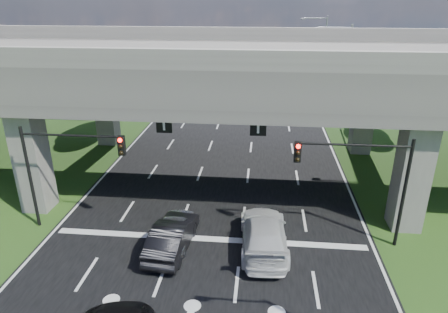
% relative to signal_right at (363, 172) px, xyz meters
% --- Properties ---
extents(ground, '(160.00, 160.00, 0.00)m').
position_rel_signal_right_xyz_m(ground, '(-7.82, -3.94, -4.19)').
color(ground, '#284A18').
rests_on(ground, ground).
extents(road, '(18.00, 120.00, 0.03)m').
position_rel_signal_right_xyz_m(road, '(-7.82, 6.06, -4.17)').
color(road, black).
rests_on(road, ground).
extents(overpass, '(80.00, 15.00, 10.00)m').
position_rel_signal_right_xyz_m(overpass, '(-7.82, 8.06, 3.73)').
color(overpass, '#3E3B39').
rests_on(overpass, ground).
extents(warehouse, '(20.00, 10.00, 4.00)m').
position_rel_signal_right_xyz_m(warehouse, '(-33.82, 31.06, -2.19)').
color(warehouse, '#9E9E99').
rests_on(warehouse, ground).
extents(signal_right, '(5.76, 0.54, 6.00)m').
position_rel_signal_right_xyz_m(signal_right, '(0.00, 0.00, 0.00)').
color(signal_right, black).
rests_on(signal_right, ground).
extents(signal_left, '(5.76, 0.54, 6.00)m').
position_rel_signal_right_xyz_m(signal_left, '(-15.65, 0.00, 0.00)').
color(signal_left, black).
rests_on(signal_left, ground).
extents(streetlight_far, '(3.38, 0.25, 10.00)m').
position_rel_signal_right_xyz_m(streetlight_far, '(2.27, 20.06, 1.66)').
color(streetlight_far, gray).
rests_on(streetlight_far, ground).
extents(streetlight_beyond, '(3.38, 0.25, 10.00)m').
position_rel_signal_right_xyz_m(streetlight_beyond, '(2.27, 36.06, 1.66)').
color(streetlight_beyond, gray).
rests_on(streetlight_beyond, ground).
extents(tree_left_near, '(4.50, 4.50, 7.80)m').
position_rel_signal_right_xyz_m(tree_left_near, '(-21.78, 22.06, 0.63)').
color(tree_left_near, black).
rests_on(tree_left_near, ground).
extents(tree_left_mid, '(3.91, 3.90, 6.76)m').
position_rel_signal_right_xyz_m(tree_left_mid, '(-24.78, 30.06, -0.01)').
color(tree_left_mid, black).
rests_on(tree_left_mid, ground).
extents(tree_left_far, '(4.80, 4.80, 8.32)m').
position_rel_signal_right_xyz_m(tree_left_far, '(-20.78, 38.06, 0.95)').
color(tree_left_far, black).
rests_on(tree_left_far, ground).
extents(tree_right_near, '(4.20, 4.20, 7.28)m').
position_rel_signal_right_xyz_m(tree_right_near, '(5.22, 24.06, 0.31)').
color(tree_right_near, black).
rests_on(tree_right_near, ground).
extents(tree_right_mid, '(3.91, 3.90, 6.76)m').
position_rel_signal_right_xyz_m(tree_right_mid, '(8.22, 32.06, -0.01)').
color(tree_right_mid, black).
rests_on(tree_right_mid, ground).
extents(tree_right_far, '(4.50, 4.50, 7.80)m').
position_rel_signal_right_xyz_m(tree_right_far, '(4.22, 40.06, 0.63)').
color(tree_right_far, black).
rests_on(tree_right_far, ground).
extents(car_silver, '(1.85, 4.54, 1.54)m').
position_rel_signal_right_xyz_m(car_silver, '(-9.62, -0.94, -3.38)').
color(car_silver, '#A3A5AA').
rests_on(car_silver, road).
extents(car_dark, '(2.08, 5.02, 1.61)m').
position_rel_signal_right_xyz_m(car_dark, '(-9.55, -1.58, -3.35)').
color(car_dark, black).
rests_on(car_dark, road).
extents(car_white, '(2.70, 5.98, 1.70)m').
position_rel_signal_right_xyz_m(car_white, '(-4.83, -0.94, -3.31)').
color(car_white, silver).
rests_on(car_white, road).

